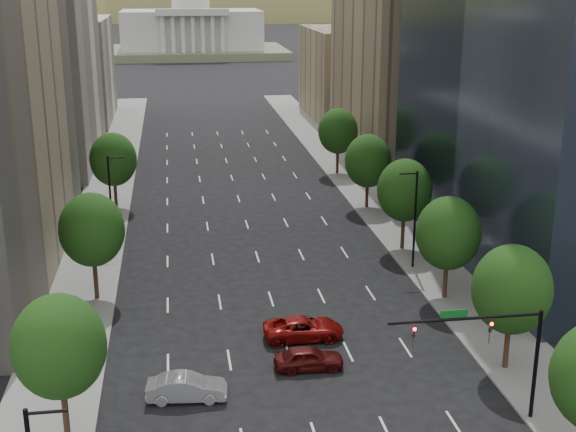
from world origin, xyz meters
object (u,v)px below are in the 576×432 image
capitol (192,29)px  car_silver (187,388)px  traffic_signal (498,342)px  car_maroon (309,358)px  car_red_far (304,328)px

capitol → car_silver: capitol is taller
traffic_signal → car_maroon: (-9.53, 7.96, -4.38)m
car_maroon → capitol: bearing=1.8°
car_silver → capitol: bearing=2.9°
capitol → car_maroon: 211.90m
traffic_signal → car_red_far: bearing=126.1°
car_maroon → car_silver: (-8.16, -2.73, 0.03)m
traffic_signal → capitol: bearing=92.7°
car_maroon → car_red_far: (0.42, 4.54, 0.01)m
capitol → car_silver: (-7.16, -214.48, -7.76)m
car_red_far → car_maroon: bearing=174.4°
traffic_signal → capitol: 219.99m
capitol → car_silver: bearing=-91.9°
capitol → car_red_far: 207.36m
car_red_far → traffic_signal: bearing=-144.2°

